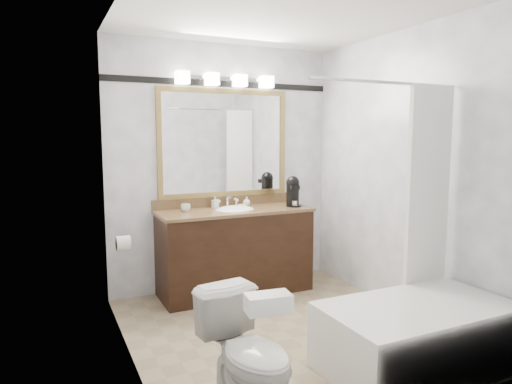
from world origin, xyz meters
TOP-DOWN VIEW (x-y plane):
  - room at (0.00, 0.00)m, footprint 2.42×2.62m
  - vanity at (0.00, 1.02)m, footprint 1.53×0.58m
  - mirror at (0.00, 1.28)m, footprint 1.40×0.04m
  - vanity_light_bar at (0.00, 1.23)m, footprint 1.02×0.14m
  - accent_stripe at (0.00, 1.29)m, footprint 2.40×0.01m
  - bathtub at (0.55, -0.90)m, footprint 1.30×0.75m
  - tp_roll at (-1.14, 0.66)m, footprint 0.11×0.12m
  - toilet at (-0.70, -0.87)m, footprint 0.48×0.72m
  - tissue_box at (-0.70, -1.12)m, footprint 0.25×0.16m
  - coffee_maker at (0.64, 0.98)m, footprint 0.16×0.20m
  - cup_left at (-0.47, 1.11)m, footprint 0.11×0.11m
  - soap_bottle_a at (-0.15, 1.17)m, footprint 0.07×0.07m
  - soap_bottle_b at (0.20, 1.18)m, footprint 0.08×0.08m
  - soap_bar at (0.13, 1.13)m, footprint 0.09×0.08m

SIDE VIEW (x-z plane):
  - bathtub at x=0.55m, z-range -0.70..1.26m
  - toilet at x=-0.70m, z-range 0.00..0.68m
  - vanity at x=0.00m, z-range -0.04..0.93m
  - tp_roll at x=-1.14m, z-range 0.64..0.76m
  - tissue_box at x=-0.70m, z-range 0.68..0.78m
  - soap_bar at x=0.13m, z-range 0.85..0.88m
  - cup_left at x=-0.47m, z-range 0.85..0.92m
  - soap_bottle_b at x=0.20m, z-range 0.85..0.95m
  - soap_bottle_a at x=-0.15m, z-range 0.85..0.97m
  - coffee_maker at x=0.64m, z-range 0.85..1.17m
  - room at x=0.00m, z-range -0.01..2.51m
  - mirror at x=0.00m, z-range 0.95..2.05m
  - accent_stripe at x=0.00m, z-range 2.07..2.13m
  - vanity_light_bar at x=0.00m, z-range 2.07..2.19m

